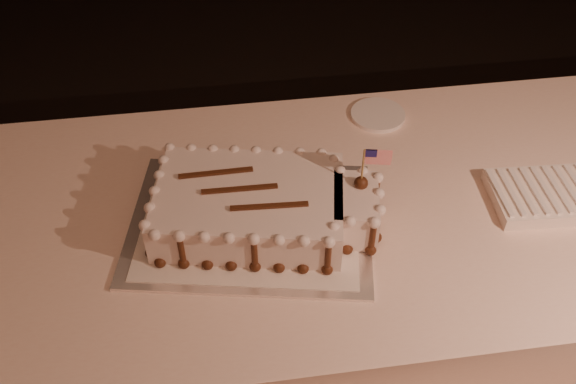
{
  "coord_description": "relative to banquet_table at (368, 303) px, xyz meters",
  "views": [
    {
      "loc": [
        -0.35,
        -0.36,
        1.74
      ],
      "look_at": [
        -0.21,
        0.57,
        0.84
      ],
      "focal_mm": 40.0,
      "sensor_mm": 36.0,
      "label": 1
    }
  ],
  "objects": [
    {
      "name": "banquet_table",
      "position": [
        0.0,
        0.0,
        0.0
      ],
      "size": [
        2.4,
        0.8,
        0.75
      ],
      "primitive_type": "cube",
      "color": "#FFDAC5",
      "rests_on": "ground"
    },
    {
      "name": "side_plate",
      "position": [
        0.06,
        0.3,
        0.38
      ],
      "size": [
        0.14,
        0.14,
        0.01
      ],
      "primitive_type": "cylinder",
      "color": "white",
      "rests_on": "banquet_table"
    },
    {
      "name": "napkin_stack",
      "position": [
        0.35,
        -0.05,
        0.39
      ],
      "size": [
        0.23,
        0.18,
        0.04
      ],
      "color": "white",
      "rests_on": "banquet_table"
    },
    {
      "name": "sheet_cake",
      "position": [
        -0.27,
        -0.03,
        0.43
      ],
      "size": [
        0.5,
        0.34,
        0.19
      ],
      "color": "silver",
      "rests_on": "doily"
    },
    {
      "name": "cake_board",
      "position": [
        -0.29,
        -0.03,
        0.38
      ],
      "size": [
        0.57,
        0.47,
        0.01
      ],
      "primitive_type": "cube",
      "rotation": [
        0.0,
        0.0,
        -0.19
      ],
      "color": "white",
      "rests_on": "banquet_table"
    },
    {
      "name": "doily",
      "position": [
        -0.29,
        -0.03,
        0.38
      ],
      "size": [
        0.51,
        0.42,
        0.0
      ],
      "primitive_type": "cube",
      "rotation": [
        0.0,
        0.0,
        -0.19
      ],
      "color": "white",
      "rests_on": "cake_board"
    }
  ]
}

